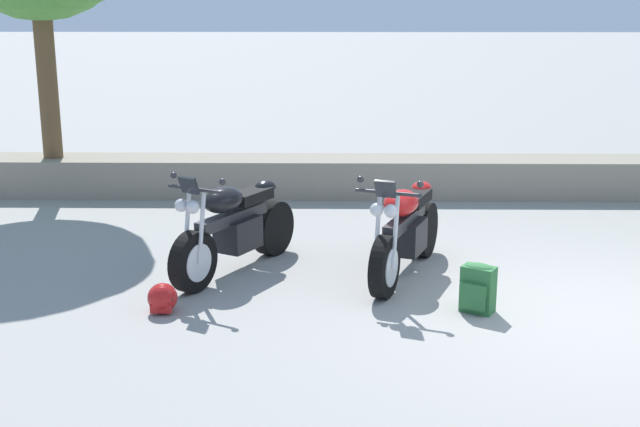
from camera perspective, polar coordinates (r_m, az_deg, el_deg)
The scene contains 6 objects.
ground_plane at distance 8.21m, azimuth 18.05°, elevation -6.59°, with size 120.00×120.00×0.00m, color gray.
stone_wall at distance 12.61m, azimuth 11.91°, elevation 2.44°, with size 36.00×0.80×0.55m, color gray.
motorcycle_black_near_left at distance 8.89m, azimuth -5.88°, elevation -1.00°, with size 1.19×1.88×1.18m.
motorcycle_red_centre at distance 8.78m, azimuth 5.77°, elevation -1.20°, with size 1.00×1.98×1.18m.
rider_backpack at distance 7.96m, azimuth 10.66°, elevation -4.92°, with size 0.35×0.34×0.47m.
rider_helmet at distance 7.97m, azimuth -10.64°, elevation -5.68°, with size 0.28×0.28×0.28m.
Camera 1 is at (-2.42, -7.30, 2.87)m, focal length 47.20 mm.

